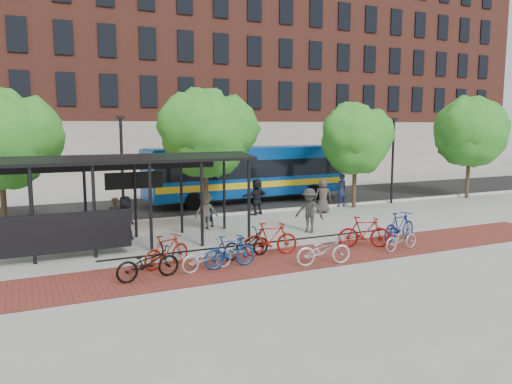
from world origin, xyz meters
name	(u,v)px	position (x,y,z in m)	size (l,w,h in m)	color
ground	(291,226)	(0.00, 0.00, 0.00)	(160.00, 160.00, 0.00)	#9E9E99
asphalt_street	(227,203)	(0.00, 8.00, 0.01)	(160.00, 8.00, 0.01)	black
curb	(255,212)	(0.00, 4.00, 0.06)	(160.00, 0.25, 0.12)	#B7B7B2
brick_strip	(310,256)	(-2.00, -5.00, 0.00)	(24.00, 3.00, 0.01)	maroon
bike_rack_rail	(267,255)	(-3.30, -4.10, 0.00)	(12.00, 0.05, 0.95)	black
building_brick	(252,72)	(10.00, 26.00, 10.00)	(55.00, 14.00, 20.00)	brown
bus_shelter	(112,170)	(-8.13, -0.48, 3.00)	(10.60, 3.07, 3.60)	black
tree_a	(2,136)	(-11.91, 3.35, 4.24)	(4.90, 4.00, 6.18)	#382619
tree_b	(207,130)	(-2.90, 3.35, 4.46)	(5.15, 4.20, 6.47)	#382619
tree_c	(356,137)	(6.09, 3.35, 4.05)	(4.66, 3.80, 5.92)	#382619
tree_d	(471,129)	(15.10, 3.35, 4.47)	(5.39, 4.40, 6.55)	#382619
lamp_post_left	(122,167)	(-7.00, 3.60, 2.75)	(0.35, 0.20, 5.12)	black
lamp_post_right	(393,158)	(9.00, 3.60, 2.75)	(0.35, 0.20, 5.12)	black
bus	(247,171)	(1.26, 7.82, 1.94)	(12.65, 3.47, 3.38)	navy
bike_0	(148,263)	(-7.92, -5.21, 0.53)	(0.70, 2.01, 1.06)	black
bike_1	(167,251)	(-7.04, -4.12, 0.56)	(0.52, 1.85, 1.11)	maroon
bike_2	(207,256)	(-5.97, -5.08, 0.48)	(0.63, 1.82, 0.95)	#A7A7A9
bike_3	(230,251)	(-5.18, -5.11, 0.56)	(0.52, 1.85, 1.11)	navy
bike_4	(246,244)	(-4.19, -4.22, 0.52)	(0.69, 1.98, 1.04)	black
bike_5	(271,239)	(-3.20, -4.20, 0.61)	(0.57, 2.02, 1.21)	maroon
bike_6	(324,250)	(-2.18, -6.12, 0.51)	(0.68, 1.95, 1.02)	#BABABD
bike_9	(364,232)	(0.57, -4.74, 0.61)	(0.57, 2.02, 1.22)	maroon
bike_10	(401,238)	(1.57, -5.68, 0.45)	(0.60, 1.71, 0.90)	#ACABAE
bike_11	(399,226)	(2.59, -4.41, 0.60)	(0.56, 1.99, 1.19)	navy
pedestrian_0	(126,218)	(-7.50, 0.45, 0.92)	(0.90, 0.59, 1.84)	black
pedestrian_1	(115,217)	(-7.79, 1.30, 0.85)	(0.62, 0.41, 1.70)	#474039
pedestrian_2	(207,211)	(-3.66, 1.41, 0.76)	(0.74, 0.58, 1.52)	#223B50
pedestrian_3	(206,211)	(-3.81, 1.00, 0.84)	(1.09, 0.63, 1.68)	#50483B
pedestrian_5	(257,197)	(-0.09, 3.54, 0.96)	(1.78, 0.57, 1.92)	black
pedestrian_6	(323,196)	(3.33, 2.45, 0.93)	(0.91, 0.59, 1.86)	#3C3630
pedestrian_7	(341,190)	(5.46, 3.80, 0.96)	(0.70, 0.46, 1.92)	#1A223E
pedestrian_9	(309,211)	(0.08, -1.50, 0.98)	(1.26, 0.73, 1.96)	#2B2B2B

